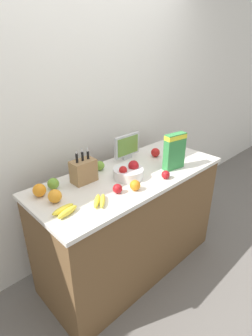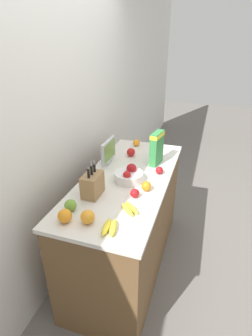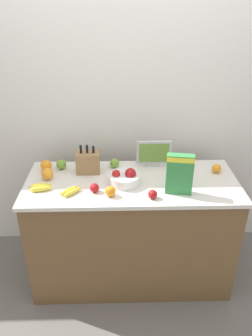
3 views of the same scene
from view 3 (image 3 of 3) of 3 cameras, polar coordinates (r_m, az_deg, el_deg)
name	(u,v)px [view 3 (image 3 of 3)]	position (r m, az deg, el deg)	size (l,w,h in m)	color
ground_plane	(131,272)	(3.03, 0.87, -17.72)	(14.00, 14.00, 0.00)	slate
wall_back	(129,111)	(2.80, 0.61, 9.96)	(9.00, 0.06, 2.60)	silver
counter	(131,230)	(2.71, 0.94, -10.82)	(1.59, 0.67, 0.93)	brown
knife_block	(88,162)	(2.55, -6.66, 0.99)	(0.18, 0.11, 0.26)	#937047
small_monitor	(154,153)	(2.61, 4.88, 2.62)	(0.28, 0.03, 0.22)	#B7B7BC
cereal_box	(180,173)	(2.26, 9.33, -0.78)	(0.19, 0.09, 0.29)	#338442
fruit_bowl	(125,178)	(2.40, -0.25, -1.77)	(0.23, 0.23, 0.13)	silver
banana_bunch_left	(71,191)	(2.33, -9.63, -4.02)	(0.16, 0.16, 0.03)	yellow
banana_bunch_right	(41,187)	(2.41, -14.63, -3.27)	(0.16, 0.10, 0.04)	yellow
apple_rightmost	(153,194)	(2.24, 4.66, -4.59)	(0.06, 0.06, 0.06)	#A31419
apple_front	(183,170)	(2.56, 9.97, -0.30)	(0.08, 0.08, 0.08)	red
apple_leftmost	(114,163)	(2.62, -2.02, 0.84)	(0.08, 0.08, 0.08)	#6B9E33
apple_by_knife_block	(94,188)	(2.31, -5.52, -3.46)	(0.07, 0.07, 0.07)	#A31419
apple_rear	(61,164)	(2.65, -11.21, 0.63)	(0.08, 0.08, 0.08)	#6B9E33
orange_front_center	(217,168)	(2.64, 15.49, -0.07)	(0.07, 0.07, 0.07)	orange
orange_front_left	(46,166)	(2.65, -13.76, 0.42)	(0.09, 0.09, 0.09)	orange
orange_front_right	(47,174)	(2.52, -13.54, -1.01)	(0.09, 0.09, 0.09)	orange
orange_by_cereal	(110,191)	(2.26, -2.75, -4.07)	(0.08, 0.08, 0.08)	orange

